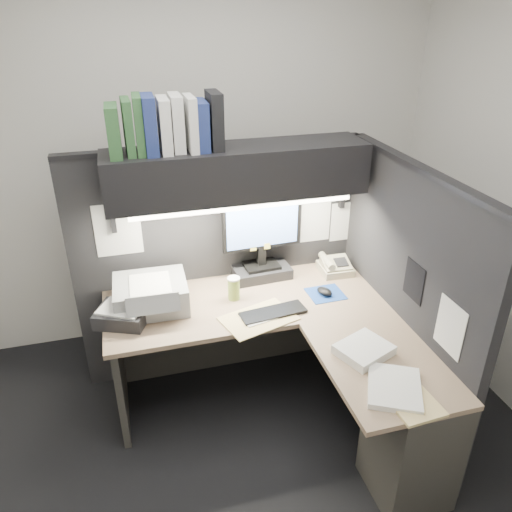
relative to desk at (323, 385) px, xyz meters
name	(u,v)px	position (x,y,z in m)	size (l,w,h in m)	color
floor	(252,456)	(-0.43, 0.00, -0.44)	(3.50, 3.50, 0.00)	black
wall_back	(197,163)	(-0.43, 1.50, 0.91)	(3.50, 0.04, 2.70)	silver
partition_back	(220,265)	(-0.40, 0.93, 0.36)	(1.90, 0.06, 1.60)	black
partition_right	(402,301)	(0.55, 0.18, 0.36)	(0.06, 1.50, 1.60)	black
desk	(323,385)	(0.00, 0.00, 0.00)	(1.70, 1.53, 0.73)	#917A5C
overhead_shelf	(238,172)	(-0.30, 0.75, 1.06)	(1.55, 0.34, 0.30)	black
task_light_tube	(244,207)	(-0.30, 0.61, 0.89)	(0.04, 0.04, 1.32)	white
monitor	(262,247)	(-0.13, 0.82, 0.51)	(0.52, 0.25, 0.56)	black
keyboard	(273,313)	(-0.19, 0.36, 0.30)	(0.40, 0.13, 0.02)	black
mousepad	(326,294)	(0.20, 0.49, 0.29)	(0.22, 0.20, 0.00)	navy
mouse	(324,291)	(0.19, 0.48, 0.31)	(0.07, 0.11, 0.04)	black
telephone	(335,267)	(0.37, 0.74, 0.33)	(0.20, 0.21, 0.08)	#B5AD8B
coffee_cup	(234,289)	(-0.38, 0.59, 0.36)	(0.07, 0.07, 0.14)	#A4B548
printer	(151,294)	(-0.88, 0.64, 0.37)	(0.43, 0.37, 0.17)	gray
notebook_stack	(123,315)	(-1.06, 0.53, 0.33)	(0.28, 0.24, 0.09)	black
open_folder	(259,318)	(-0.29, 0.33, 0.29)	(0.42, 0.27, 0.01)	#D5BC78
paper_stack_a	(364,350)	(0.16, -0.13, 0.31)	(0.26, 0.22, 0.05)	white
paper_stack_b	(394,388)	(0.17, -0.42, 0.30)	(0.25, 0.31, 0.03)	white
manila_stack	(411,401)	(0.21, -0.51, 0.29)	(0.21, 0.27, 0.02)	#D5BC78
binder_row	(166,125)	(-0.69, 0.75, 1.35)	(0.62, 0.25, 0.31)	#2A542B
pinned_papers	(293,247)	(0.00, 0.56, 0.61)	(1.76, 1.31, 0.51)	white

